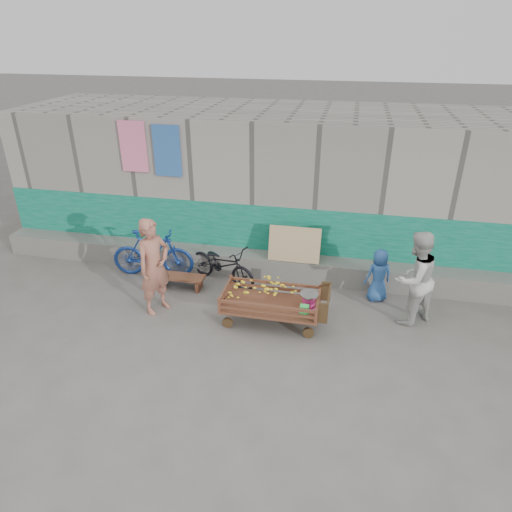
% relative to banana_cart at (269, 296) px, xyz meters
% --- Properties ---
extents(ground, '(80.00, 80.00, 0.00)m').
position_rel_banana_cart_xyz_m(ground, '(-0.09, -0.71, -0.52)').
color(ground, '#57544F').
rests_on(ground, ground).
extents(building_wall, '(12.00, 3.50, 3.00)m').
position_rel_banana_cart_xyz_m(building_wall, '(-0.09, 3.34, 0.95)').
color(building_wall, gray).
rests_on(building_wall, ground).
extents(banana_cart, '(1.79, 0.82, 0.76)m').
position_rel_banana_cart_xyz_m(banana_cart, '(0.00, 0.00, 0.00)').
color(banana_cart, '#512C20').
rests_on(banana_cart, ground).
extents(bench, '(1.05, 0.32, 0.26)m').
position_rel_banana_cart_xyz_m(bench, '(-1.94, 0.78, -0.32)').
color(bench, '#512C20').
rests_on(bench, ground).
extents(vendor_man, '(0.67, 0.76, 1.75)m').
position_rel_banana_cart_xyz_m(vendor_man, '(-2.01, -0.03, 0.36)').
color(vendor_man, '#9B5D4B').
rests_on(vendor_man, ground).
extents(woman, '(1.03, 1.01, 1.67)m').
position_rel_banana_cart_xyz_m(woman, '(2.34, 0.54, 0.32)').
color(woman, '#BCBCB6').
rests_on(woman, ground).
extents(child, '(0.59, 0.50, 1.02)m').
position_rel_banana_cart_xyz_m(child, '(1.82, 1.13, -0.01)').
color(child, '#295599').
rests_on(child, ground).
extents(bicycle_dark, '(1.65, 1.15, 0.82)m').
position_rel_banana_cart_xyz_m(bicycle_dark, '(-1.14, 1.14, -0.11)').
color(bicycle_dark, black).
rests_on(bicycle_dark, ground).
extents(bicycle_blue, '(1.69, 0.66, 0.99)m').
position_rel_banana_cart_xyz_m(bicycle_blue, '(-2.58, 1.14, -0.02)').
color(bicycle_blue, navy).
rests_on(bicycle_blue, ground).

